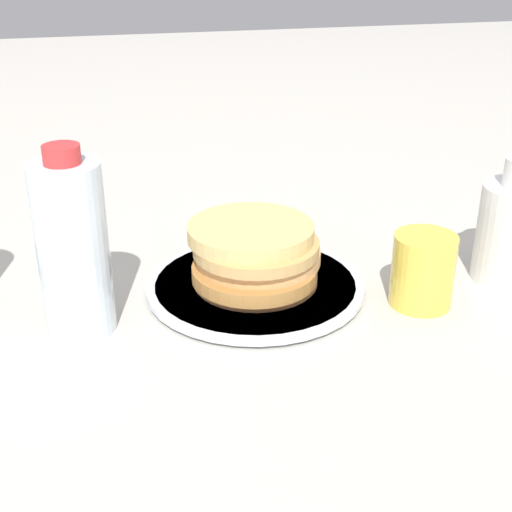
% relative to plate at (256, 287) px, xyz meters
% --- Properties ---
extents(ground_plane, '(4.00, 4.00, 0.00)m').
position_rel_plate_xyz_m(ground_plane, '(-0.00, 0.02, -0.01)').
color(ground_plane, '#BCB7AD').
extents(plate, '(0.25, 0.25, 0.01)m').
position_rel_plate_xyz_m(plate, '(0.00, 0.00, 0.00)').
color(plate, silver).
rests_on(plate, ground_plane).
extents(pancake_stack, '(0.16, 0.15, 0.07)m').
position_rel_plate_xyz_m(pancake_stack, '(-0.00, -0.00, 0.04)').
color(pancake_stack, '#D0854F').
rests_on(pancake_stack, plate).
extents(juice_glass, '(0.07, 0.07, 0.08)m').
position_rel_plate_xyz_m(juice_glass, '(0.07, 0.17, 0.03)').
color(juice_glass, yellow).
rests_on(juice_glass, ground_plane).
extents(water_bottle_near, '(0.07, 0.07, 0.20)m').
position_rel_plate_xyz_m(water_bottle_near, '(0.03, -0.20, 0.09)').
color(water_bottle_near, silver).
rests_on(water_bottle_near, ground_plane).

